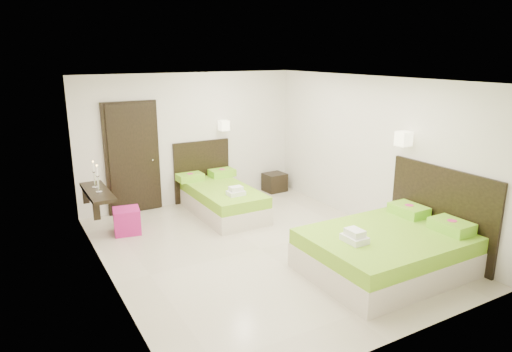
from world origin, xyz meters
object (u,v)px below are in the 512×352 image
bed_single (221,197)px  bed_double (391,248)px  nightstand (275,182)px  ottoman (127,221)px

bed_single → bed_double: bearing=-72.8°
bed_single → bed_double: 3.51m
nightstand → bed_single: bearing=-161.0°
bed_single → nightstand: (1.63, 0.67, -0.11)m
bed_double → ottoman: (-2.87, 3.20, -0.11)m
bed_double → ottoman: size_ratio=5.12×
nightstand → ottoman: (-3.46, -0.82, 0.01)m
bed_single → nightstand: bearing=22.3°
bed_double → bed_single: bearing=107.2°
ottoman → bed_single: bearing=4.7°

